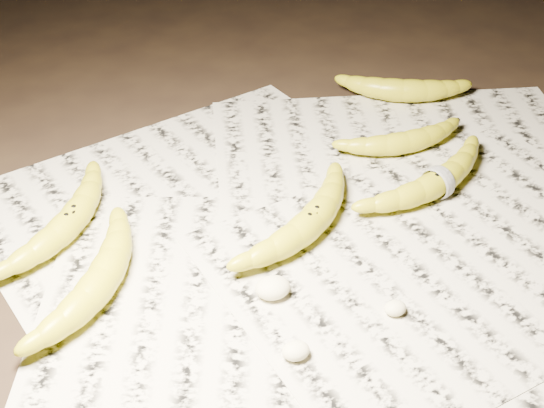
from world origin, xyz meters
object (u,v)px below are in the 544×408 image
object	(u,v)px
banana_left_a	(70,219)
banana_center	(311,220)
banana_left_b	(101,277)
banana_upper_a	(406,140)
banana_taped	(438,180)
banana_upper_b	(403,88)

from	to	relation	value
banana_left_a	banana_center	xyz separation A→B (m)	(0.29, -0.10, 0.00)
banana_left_b	banana_left_a	bearing A→B (deg)	43.39
banana_left_b	banana_upper_a	distance (m)	0.49
banana_taped	banana_upper_a	bearing A→B (deg)	64.42
banana_center	banana_left_a	bearing A→B (deg)	122.69
banana_left_b	banana_upper_b	distance (m)	0.61
banana_left_a	banana_left_b	world-z (taller)	banana_left_b
banana_left_b	banana_center	distance (m)	0.27
banana_center	banana_upper_a	xyz separation A→B (m)	(0.20, 0.14, -0.00)
banana_left_b	banana_center	xyz separation A→B (m)	(0.27, 0.02, -0.00)
banana_left_b	banana_center	size ratio (longest dim) A/B	0.97
banana_center	banana_taped	distance (m)	0.20
banana_center	banana_taped	bearing A→B (deg)	-29.97
banana_taped	banana_upper_b	bearing A→B (deg)	51.42
banana_left_a	banana_center	distance (m)	0.30
banana_center	banana_upper_b	world-z (taller)	banana_center
banana_upper_a	banana_upper_b	size ratio (longest dim) A/B	0.94
banana_taped	banana_left_a	bearing A→B (deg)	148.83
banana_center	banana_upper_b	bearing A→B (deg)	8.11
banana_left_a	banana_left_b	bearing A→B (deg)	-133.43
banana_left_a	banana_upper_b	xyz separation A→B (m)	(0.55, 0.18, 0.00)
banana_upper_a	banana_upper_b	distance (m)	0.15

